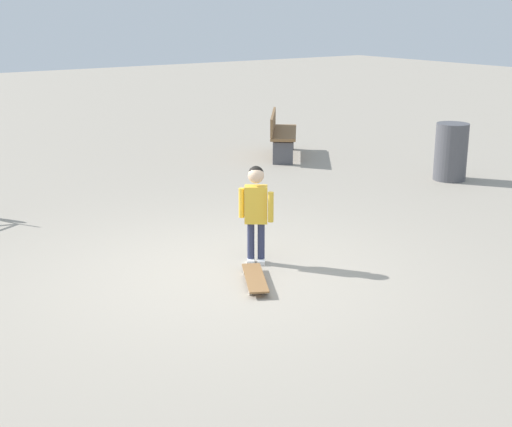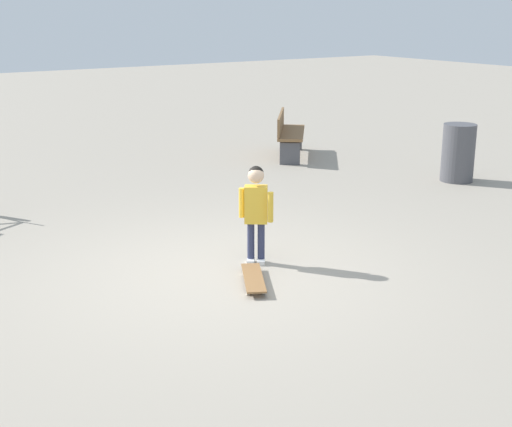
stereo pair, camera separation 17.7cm
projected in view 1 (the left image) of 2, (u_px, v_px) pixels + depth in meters
ground_plane at (220, 274)px, 7.28m from camera, size 50.00×50.00×0.00m
child_person at (256, 204)px, 7.43m from camera, size 0.28×0.37×1.06m
skateboard at (255, 278)px, 7.01m from camera, size 0.53×0.78×0.07m
street_bench at (281, 134)px, 12.93m from camera, size 1.33×1.53×0.80m
trash_bin at (451, 152)px, 11.16m from camera, size 0.51×0.51×0.90m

